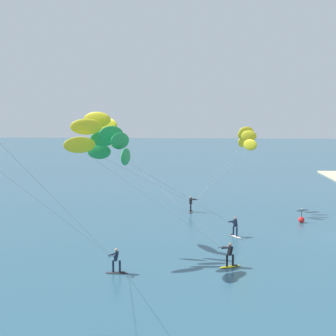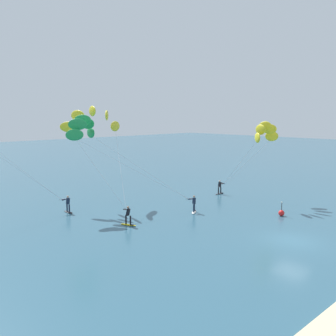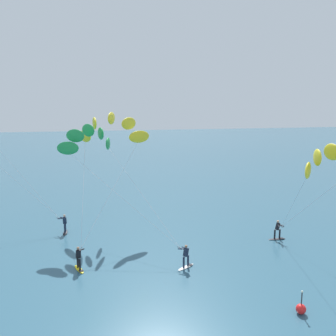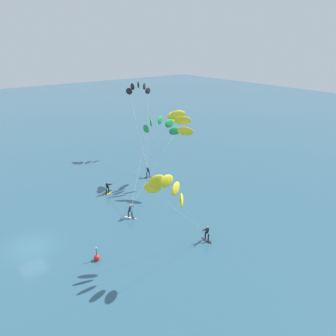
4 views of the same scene
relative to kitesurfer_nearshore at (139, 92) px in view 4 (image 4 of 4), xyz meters
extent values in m
plane|color=#2D566B|center=(17.50, -24.34, -10.84)|extent=(240.00, 240.00, 0.00)
ellipsoid|color=#333338|center=(9.62, -4.98, -10.80)|extent=(0.40, 1.51, 0.08)
cube|color=black|center=(9.61, -5.39, -10.75)|extent=(0.29, 0.29, 0.02)
cylinder|color=#192338|center=(9.63, -4.76, -10.37)|extent=(0.14, 0.14, 0.78)
cylinder|color=#192338|center=(9.62, -5.20, -10.37)|extent=(0.14, 0.14, 0.78)
cube|color=#192338|center=(9.62, -4.98, -9.68)|extent=(0.31, 0.33, 0.63)
sphere|color=tan|center=(9.62, -4.98, -9.26)|extent=(0.20, 0.20, 0.20)
cylinder|color=black|center=(9.13, -4.73, -9.53)|extent=(0.50, 0.28, 0.03)
cylinder|color=#192338|center=(9.33, -4.95, -9.50)|extent=(0.61, 0.15, 0.15)
cylinder|color=#192338|center=(9.43, -4.75, -9.50)|extent=(0.46, 0.51, 0.15)
ellipsoid|color=black|center=(0.19, 1.67, 0.07)|extent=(0.72, 1.39, 1.10)
ellipsoid|color=black|center=(-0.08, 1.15, 0.80)|extent=(1.12, 1.25, 1.10)
ellipsoid|color=black|center=(-0.53, 0.28, 1.09)|extent=(1.36, 0.91, 1.10)
ellipsoid|color=black|center=(-0.99, -0.60, 0.80)|extent=(1.38, 0.43, 1.10)
ellipsoid|color=black|center=(-1.25, -1.11, 0.07)|extent=(1.39, 0.72, 1.10)
cylinder|color=#B2B2B7|center=(4.66, -1.53, -4.88)|extent=(8.96, 6.41, 9.31)
cylinder|color=#B2B2B7|center=(3.94, -2.92, -4.88)|extent=(10.40, 3.63, 9.31)
ellipsoid|color=#333338|center=(27.18, -9.77, -10.80)|extent=(1.50, 0.37, 0.08)
cube|color=black|center=(27.59, -9.78, -10.75)|extent=(0.28, 0.29, 0.02)
cylinder|color=black|center=(26.96, -9.77, -10.37)|extent=(0.14, 0.14, 0.78)
cylinder|color=black|center=(27.40, -9.78, -10.37)|extent=(0.14, 0.14, 0.78)
cube|color=black|center=(27.18, -9.77, -9.68)|extent=(0.32, 0.30, 0.63)
sphere|color=tan|center=(27.18, -9.77, -9.26)|extent=(0.20, 0.20, 0.20)
cylinder|color=black|center=(27.24, -10.32, -9.53)|extent=(0.09, 0.55, 0.03)
cylinder|color=black|center=(27.32, -10.04, -9.50)|extent=(0.36, 0.57, 0.15)
cylinder|color=black|center=(27.10, -10.06, -9.50)|extent=(0.25, 0.60, 0.15)
ellipsoid|color=yellow|center=(26.04, -15.53, -3.78)|extent=(1.20, 1.38, 1.10)
ellipsoid|color=yellow|center=(26.68, -15.46, -2.96)|extent=(0.73, 1.55, 1.10)
ellipsoid|color=yellow|center=(27.78, -15.35, -2.65)|extent=(0.48, 1.54, 1.10)
ellipsoid|color=yellow|center=(28.87, -15.23, -2.96)|extent=(1.01, 1.49, 1.10)
ellipsoid|color=yellow|center=(29.51, -15.16, -3.78)|extent=(1.38, 1.20, 1.10)
cylinder|color=#B2B2B7|center=(26.64, -12.93, -6.81)|extent=(1.21, 5.23, 5.46)
cylinder|color=#B2B2B7|center=(28.38, -12.74, -6.81)|extent=(2.30, 4.85, 5.46)
ellipsoid|color=yellow|center=(11.14, -12.44, -10.80)|extent=(0.90, 1.53, 0.08)
cube|color=black|center=(11.30, -12.82, -10.75)|extent=(0.37, 0.37, 0.02)
cylinder|color=black|center=(11.06, -12.24, -10.37)|extent=(0.14, 0.14, 0.78)
cylinder|color=black|center=(11.23, -12.64, -10.37)|extent=(0.14, 0.14, 0.78)
cube|color=black|center=(11.14, -12.44, -9.68)|extent=(0.40, 0.41, 0.63)
sphere|color=#9E7051|center=(11.14, -12.44, -9.26)|extent=(0.20, 0.20, 0.20)
cylinder|color=black|center=(11.30, -11.91, -9.53)|extent=(0.19, 0.54, 0.03)
cylinder|color=black|center=(11.12, -12.15, -9.50)|extent=(0.14, 0.61, 0.15)
cylinder|color=black|center=(11.33, -12.21, -9.50)|extent=(0.44, 0.53, 0.15)
ellipsoid|color=yellow|center=(16.37, -3.72, -2.64)|extent=(2.07, 1.32, 1.10)
ellipsoid|color=yellow|center=(15.49, -3.45, -1.46)|extent=(1.63, 1.89, 1.10)
ellipsoid|color=yellow|center=(13.97, -3.00, -1.00)|extent=(0.93, 2.18, 1.10)
ellipsoid|color=yellow|center=(12.46, -2.54, -1.46)|extent=(0.54, 2.20, 1.10)
ellipsoid|color=yellow|center=(11.57, -2.28, -2.64)|extent=(1.32, 2.07, 1.10)
cylinder|color=#B2B2B7|center=(13.84, -7.82, -6.24)|extent=(5.09, 8.21, 6.61)
cylinder|color=#B2B2B7|center=(11.43, -7.10, -6.24)|extent=(0.28, 9.64, 6.61)
ellipsoid|color=white|center=(18.47, -13.48, -10.80)|extent=(1.45, 1.13, 0.08)
cube|color=black|center=(18.82, -13.25, -10.75)|extent=(0.39, 0.40, 0.02)
cylinder|color=#192338|center=(18.29, -13.60, -10.37)|extent=(0.14, 0.14, 0.78)
cylinder|color=#192338|center=(18.66, -13.36, -10.37)|extent=(0.14, 0.14, 0.78)
cube|color=#192338|center=(18.47, -13.48, -9.68)|extent=(0.43, 0.43, 0.63)
sphere|color=#9E7051|center=(18.47, -13.48, -9.26)|extent=(0.20, 0.20, 0.20)
cylinder|color=black|center=(18.15, -13.03, -9.53)|extent=(0.35, 0.46, 0.03)
cylinder|color=#192338|center=(18.22, -13.32, -9.50)|extent=(0.56, 0.40, 0.15)
cylinder|color=#192338|center=(18.40, -13.19, -9.50)|extent=(0.23, 0.61, 0.15)
ellipsoid|color=#1E9347|center=(13.59, -3.17, -3.28)|extent=(0.60, 1.82, 1.10)
ellipsoid|color=#1E9347|center=(12.97, -3.62, -2.31)|extent=(0.72, 1.82, 1.10)
ellipsoid|color=#1E9347|center=(11.92, -4.37, -1.93)|extent=(1.31, 1.64, 1.10)
ellipsoid|color=#1E9347|center=(10.87, -5.13, -2.31)|extent=(1.69, 1.22, 1.10)
ellipsoid|color=#1E9347|center=(10.25, -5.58, -3.28)|extent=(1.82, 0.60, 1.10)
cylinder|color=#B2B2B7|center=(15.87, -8.10, -6.55)|extent=(4.58, 9.88, 5.97)
cylinder|color=#B2B2B7|center=(14.20, -9.31, -6.55)|extent=(7.92, 7.47, 5.97)
sphere|color=red|center=(23.41, -20.11, -10.56)|extent=(0.56, 0.56, 0.56)
cylinder|color=#262628|center=(23.41, -20.11, -9.93)|extent=(0.06, 0.06, 0.70)
sphere|color=#F2F2CC|center=(23.41, -20.11, -9.52)|extent=(0.12, 0.12, 0.12)
camera|label=1|loc=(-18.56, -9.76, -0.08)|focal=48.64mm
camera|label=2|loc=(-8.89, -38.00, -1.29)|focal=41.20mm
camera|label=3|loc=(12.81, -37.10, 0.91)|focal=39.85mm
camera|label=4|loc=(48.75, -31.20, 8.50)|focal=36.97mm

